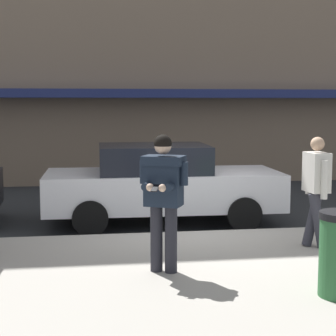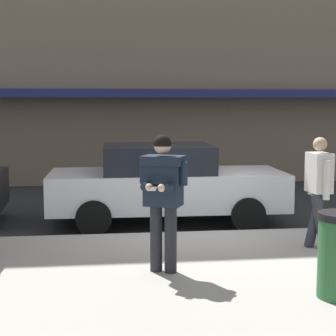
# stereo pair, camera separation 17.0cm
# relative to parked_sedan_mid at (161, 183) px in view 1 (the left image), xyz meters

# --- Properties ---
(ground_plane) EXTENTS (80.00, 80.00, 0.00)m
(ground_plane) POSITION_rel_parked_sedan_mid_xyz_m (0.42, -1.14, -0.79)
(ground_plane) COLOR #2B2D30
(sidewalk) EXTENTS (32.00, 5.30, 0.14)m
(sidewalk) POSITION_rel_parked_sedan_mid_xyz_m (1.42, -3.99, -0.72)
(sidewalk) COLOR #A8A399
(sidewalk) RESTS_ON ground
(curb_paint_line) EXTENTS (28.00, 0.12, 0.01)m
(curb_paint_line) POSITION_rel_parked_sedan_mid_xyz_m (1.42, -1.09, -0.79)
(curb_paint_line) COLOR silver
(curb_paint_line) RESTS_ON ground
(parked_sedan_mid) EXTENTS (4.54, 2.00, 1.54)m
(parked_sedan_mid) POSITION_rel_parked_sedan_mid_xyz_m (0.00, 0.00, 0.00)
(parked_sedan_mid) COLOR silver
(parked_sedan_mid) RESTS_ON ground
(man_texting_on_phone) EXTENTS (0.62, 0.65, 1.81)m
(man_texting_on_phone) POSITION_rel_parked_sedan_mid_xyz_m (-0.45, -3.58, 0.46)
(man_texting_on_phone) COLOR #23232B
(man_texting_on_phone) RESTS_ON sidewalk
(pedestrian_in_light_coat) EXTENTS (0.35, 0.60, 1.70)m
(pedestrian_in_light_coat) POSITION_rel_parked_sedan_mid_xyz_m (2.03, -2.66, 0.32)
(pedestrian_in_light_coat) COLOR #33333D
(pedestrian_in_light_coat) RESTS_ON sidewalk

